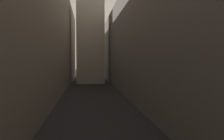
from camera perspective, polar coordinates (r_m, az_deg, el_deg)
ground_plane at (r=40.81m, az=-4.54°, el=-6.62°), size 264.00×264.00×0.00m
building_block_left at (r=43.72m, az=-19.42°, el=8.69°), size 11.02×108.00×22.58m
building_block_right at (r=44.72m, az=12.17°, el=6.67°), size 14.73×108.00×19.55m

